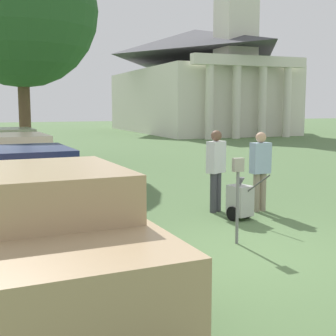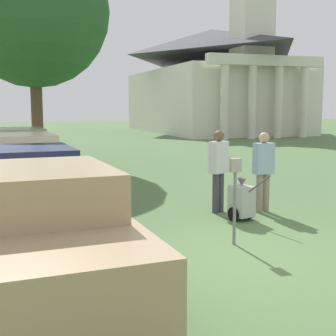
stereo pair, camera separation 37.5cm
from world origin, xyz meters
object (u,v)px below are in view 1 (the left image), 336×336
object	(u,v)px
parked_car_navy	(25,185)
person_worker	(216,166)
parking_meter	(238,185)
parked_car_tan	(52,232)
parked_car_cream	(15,164)
church	(197,73)
parked_car_sage	(8,152)
equipment_cart	(240,200)
person_supervisor	(260,167)

from	to	relation	value
parked_car_navy	person_worker	xyz separation A→B (m)	(3.81, -1.02, 0.33)
parking_meter	parked_car_tan	bearing A→B (deg)	-165.71
parked_car_cream	church	distance (m)	29.14
church	parking_meter	bearing A→B (deg)	-113.85
parked_car_cream	person_worker	size ratio (longest dim) A/B	3.02
parked_car_navy	parked_car_tan	bearing A→B (deg)	-92.65
parked_car_sage	church	bearing A→B (deg)	47.99
parked_car_cream	parking_meter	bearing A→B (deg)	-67.00
parked_car_tan	church	world-z (taller)	church
parked_car_tan	equipment_cart	size ratio (longest dim) A/B	4.97
parked_car_cream	person_supervisor	world-z (taller)	person_supervisor
parked_car_sage	person_supervisor	xyz separation A→B (m)	(4.71, -8.23, 0.28)
parked_car_cream	church	bearing A→B (deg)	52.71
parked_car_sage	church	size ratio (longest dim) A/B	0.21
person_worker	parked_car_navy	bearing A→B (deg)	-42.48
person_worker	person_supervisor	size ratio (longest dim) A/B	1.02
parked_car_navy	equipment_cart	xyz separation A→B (m)	(3.96, -1.80, -0.28)
parking_meter	church	world-z (taller)	church
parking_meter	parked_car_cream	bearing A→B (deg)	115.65
equipment_cart	person_worker	bearing A→B (deg)	86.05
parked_car_tan	person_worker	distance (m)	4.85
parking_meter	equipment_cart	distance (m)	1.78
parked_car_cream	person_supervisor	bearing A→B (deg)	-46.30
parked_car_navy	parked_car_sage	xyz separation A→B (m)	(0.00, 6.91, 0.02)
parking_meter	person_worker	bearing A→B (deg)	71.44
parked_car_cream	church	xyz separation A→B (m)	(16.39, 23.72, 4.24)
parked_car_cream	equipment_cart	bearing A→B (deg)	-54.12
parked_car_navy	person_worker	bearing A→B (deg)	-17.68
church	parked_car_tan	bearing A→B (deg)	-117.94
parked_car_tan	parked_car_navy	xyz separation A→B (m)	(0.00, 4.01, -0.04)
church	parked_car_navy	bearing A→B (deg)	-121.36
parking_meter	equipment_cart	bearing A→B (deg)	58.16
parking_meter	parked_car_sage	bearing A→B (deg)	106.85
parking_meter	church	distance (m)	33.17
parked_car_tan	equipment_cart	bearing A→B (deg)	26.52
parked_car_tan	person_supervisor	size ratio (longest dim) A/B	2.93
parked_car_navy	equipment_cart	size ratio (longest dim) A/B	5.03
parked_car_cream	equipment_cart	size ratio (longest dim) A/B	5.25
parking_meter	person_supervisor	size ratio (longest dim) A/B	0.83
parking_meter	church	xyz separation A→B (m)	(13.32, 30.12, 3.97)
parked_car_tan	parked_car_sage	bearing A→B (deg)	87.35
parked_car_navy	parked_car_sage	distance (m)	6.91
parked_car_tan	person_worker	xyz separation A→B (m)	(3.81, 2.99, 0.29)
parked_car_navy	church	distance (m)	31.78
equipment_cart	parking_meter	bearing A→B (deg)	-136.44
parking_meter	equipment_cart	size ratio (longest dim) A/B	1.42
parked_car_navy	parking_meter	bearing A→B (deg)	-49.06
parked_car_cream	person_supervisor	xyz separation A→B (m)	(4.71, -4.49, 0.26)
parked_car_sage	person_supervisor	size ratio (longest dim) A/B	2.98
parked_car_cream	parked_car_sage	distance (m)	3.74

